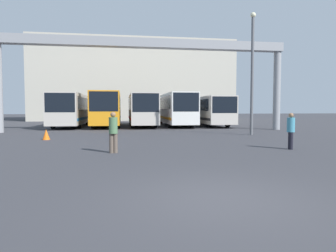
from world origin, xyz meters
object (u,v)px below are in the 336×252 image
Objects in this scene: bus_slot_2 at (142,108)px; bus_slot_4 at (208,109)px; pedestrian_near_center at (113,131)px; bus_slot_1 at (107,107)px; bus_slot_0 at (72,108)px; bus_slot_3 at (175,108)px; lamp_post at (252,69)px; traffic_cone at (46,134)px; pedestrian_near_right at (291,130)px.

bus_slot_4 is at bearing -3.90° from bus_slot_2.
bus_slot_2 is 19.00m from pedestrian_near_center.
pedestrian_near_center is at bearing -86.37° from bus_slot_1.
bus_slot_0 is at bearing 177.38° from bus_slot_4.
bus_slot_3 reaches higher than bus_slot_4.
lamp_post is (9.00, 7.04, 3.57)m from pedestrian_near_center.
pedestrian_near_center is 7.10m from traffic_cone.
pedestrian_near_center reaches higher than traffic_cone.
pedestrian_near_center is at bearing -107.14° from bus_slot_3.
pedestrian_near_right is at bearing -57.11° from bus_slot_0.
bus_slot_1 is 15.52m from lamp_post.
bus_slot_0 is 19.41× the size of traffic_cone.
bus_slot_4 is 18.29m from traffic_cone.
pedestrian_near_center is (-9.28, -18.36, -0.83)m from bus_slot_4.
bus_slot_0 is 1.43× the size of lamp_post.
bus_slot_1 reaches higher than bus_slot_4.
bus_slot_1 is at bearing 131.64° from lamp_post.
bus_slot_3 is at bearing 173.06° from bus_slot_4.
bus_slot_2 reaches higher than bus_slot_4.
pedestrian_near_center is at bearing -116.80° from bus_slot_4.
lamp_post is (12.98, 1.19, 4.15)m from traffic_cone.
pedestrian_near_right is at bearing -95.05° from bus_slot_4.
bus_slot_3 is at bearing -107.04° from pedestrian_near_center.
traffic_cone is 13.68m from lamp_post.
bus_slot_4 is (6.97, -0.47, -0.13)m from bus_slot_2.
lamp_post is at bearing -41.21° from bus_slot_0.
bus_slot_0 is at bearing -76.13° from pedestrian_near_center.
pedestrian_near_center is 0.20× the size of lamp_post.
bus_slot_2 is at bearing 179.17° from bus_slot_3.
bus_slot_0 is 1.04× the size of bus_slot_3.
pedestrian_near_right is 0.97× the size of pedestrian_near_center.
bus_slot_4 reaches higher than pedestrian_near_right.
bus_slot_2 is 1.39× the size of lamp_post.
bus_slot_2 is at bearing -96.90° from pedestrian_near_center.
bus_slot_1 is 10.45m from bus_slot_4.
pedestrian_near_right is at bearing -100.83° from lamp_post.
pedestrian_near_right reaches higher than traffic_cone.
bus_slot_4 is 20.59m from pedestrian_near_center.
bus_slot_0 is at bearing 178.66° from bus_slot_2.
bus_slot_4 reaches higher than traffic_cone.
bus_slot_4 is at bearing -167.25° from pedestrian_near_right.
pedestrian_near_center is 2.75× the size of traffic_cone.
bus_slot_4 is 11.65m from lamp_post.
pedestrian_near_right is at bearing -26.80° from traffic_cone.
bus_slot_1 reaches higher than pedestrian_near_center.
traffic_cone is (-13.26, -12.51, -1.41)m from bus_slot_4.
bus_slot_2 reaches higher than pedestrian_near_right.
bus_slot_4 is at bearing 88.61° from lamp_post.
traffic_cone is (0.67, -13.15, -1.52)m from bus_slot_0.
bus_slot_1 is 0.95× the size of bus_slot_3.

